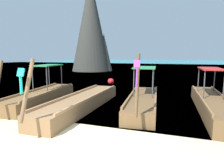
{
  "coord_description": "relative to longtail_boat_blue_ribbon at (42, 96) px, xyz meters",
  "views": [
    {
      "loc": [
        2.93,
        -4.47,
        2.59
      ],
      "look_at": [
        0.0,
        3.93,
        1.29
      ],
      "focal_mm": 31.35,
      "sensor_mm": 36.0,
      "label": 1
    }
  ],
  "objects": [
    {
      "name": "ground",
      "position": [
        4.24,
        -4.28,
        -0.37
      ],
      "size": [
        120.0,
        120.0,
        0.0
      ],
      "primitive_type": "plane",
      "color": "beige"
    },
    {
      "name": "sea_water",
      "position": [
        4.24,
        57.64,
        -0.37
      ],
      "size": [
        120.0,
        120.0,
        0.0
      ],
      "primitive_type": "plane",
      "color": "teal",
      "rests_on": "ground"
    },
    {
      "name": "longtail_boat_blue_ribbon",
      "position": [
        0.0,
        0.0,
        0.0
      ],
      "size": [
        2.02,
        6.43,
        2.4
      ],
      "color": "brown",
      "rests_on": "ground"
    },
    {
      "name": "longtail_boat_turquoise_ribbon",
      "position": [
        2.72,
        -0.43,
        -0.05
      ],
      "size": [
        1.41,
        7.57,
        2.51
      ],
      "color": "olive",
      "rests_on": "ground"
    },
    {
      "name": "longtail_boat_violet_ribbon",
      "position": [
        5.51,
        0.64,
        -0.01
      ],
      "size": [
        1.89,
        6.3,
        2.67
      ],
      "color": "brown",
      "rests_on": "ground"
    },
    {
      "name": "longtail_boat_pink_ribbon",
      "position": [
        8.62,
        1.08,
        0.01
      ],
      "size": [
        1.42,
        7.24,
        2.68
      ],
      "color": "brown",
      "rests_on": "ground"
    },
    {
      "name": "karst_rock",
      "position": [
        -7.14,
        21.94,
        7.15
      ],
      "size": [
        6.73,
        6.49,
        15.65
      ],
      "color": "#383833",
      "rests_on": "ground"
    },
    {
      "name": "mooring_buoy_near",
      "position": [
        1.31,
        7.7,
        -0.09
      ],
      "size": [
        0.55,
        0.55,
        0.55
      ],
      "color": "red",
      "rests_on": "sea_water"
    }
  ]
}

